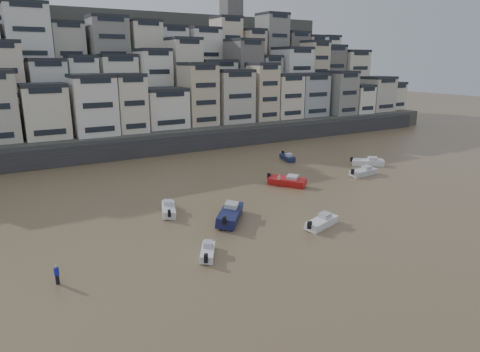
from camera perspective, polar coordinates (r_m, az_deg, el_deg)
ground at (r=31.86m, az=22.25°, el=-20.67°), size 400.00×400.00×0.00m
harbor_wall at (r=87.23m, az=-8.88°, el=4.21°), size 140.00×3.00×3.50m
hillside at (r=124.97m, az=-14.12°, el=12.42°), size 141.04×66.00×50.00m
boat_i at (r=80.41m, az=6.33°, el=2.60°), size 2.90×5.26×1.36m
boat_e at (r=63.92m, az=6.29°, el=-0.56°), size 5.07×6.26×1.68m
boat_a at (r=48.98m, az=10.83°, el=-5.88°), size 5.45×3.15×1.41m
boat_j at (r=41.45m, az=-4.35°, el=-9.85°), size 3.33×4.32×1.15m
boat_g at (r=79.13m, az=16.67°, el=1.94°), size 5.97×5.18×1.64m
boat_f at (r=52.85m, az=-9.52°, el=-4.22°), size 3.33×5.49×1.42m
boat_d at (r=72.04m, az=16.13°, el=0.65°), size 5.57×2.10×1.49m
boat_c at (r=49.84m, az=-1.33°, el=-4.87°), size 6.50×7.14×1.99m
person_blue at (r=39.52m, az=-23.23°, el=-11.96°), size 0.44×0.44×1.74m
person_pink at (r=63.64m, az=5.22°, el=-0.57°), size 0.44×0.44×1.74m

